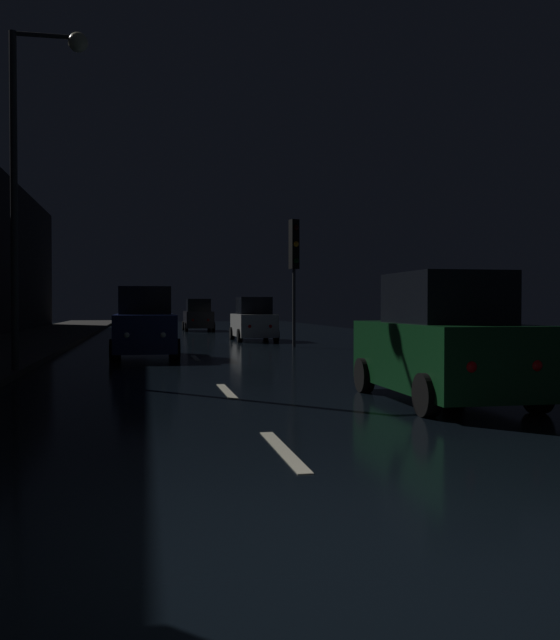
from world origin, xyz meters
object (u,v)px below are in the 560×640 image
(car_parked_right_far, at_px, (253,321))
(car_distant_taillights, at_px, (198,316))
(traffic_light_far_right, at_px, (294,254))
(car_parked_right_near, at_px, (443,343))
(streetlamp_overhead, at_px, (34,150))
(car_approaching_headlights, at_px, (145,325))

(car_parked_right_far, xyz_separation_m, car_distant_taillights, (-1.55, 12.91, 0.02))
(traffic_light_far_right, xyz_separation_m, car_parked_right_near, (-0.80, -15.47, -2.59))
(car_parked_right_far, distance_m, car_distant_taillights, 13.01)
(streetlamp_overhead, distance_m, car_distant_taillights, 28.75)
(traffic_light_far_right, xyz_separation_m, car_parked_right_far, (-0.80, 5.11, -2.66))
(car_approaching_headlights, bearing_deg, car_parked_right_near, 23.61)
(streetlamp_overhead, height_order, car_parked_right_near, streetlamp_overhead)
(streetlamp_overhead, bearing_deg, car_approaching_headlights, 66.10)
(traffic_light_far_right, xyz_separation_m, streetlamp_overhead, (-8.07, -9.84, 1.52))
(car_parked_right_near, bearing_deg, car_parked_right_far, 0.00)
(car_distant_taillights, bearing_deg, streetlamp_overhead, 168.40)
(traffic_light_far_right, bearing_deg, streetlamp_overhead, -52.71)
(car_approaching_headlights, bearing_deg, traffic_light_far_right, 127.77)
(traffic_light_far_right, distance_m, car_parked_right_near, 15.71)
(car_distant_taillights, xyz_separation_m, car_parked_right_near, (1.55, -33.49, 0.06))
(car_parked_right_far, bearing_deg, traffic_light_far_right, -171.05)
(streetlamp_overhead, xyz_separation_m, car_parked_right_near, (7.27, -5.63, -4.11))
(car_parked_right_far, bearing_deg, car_parked_right_near, -180.00)
(traffic_light_far_right, xyz_separation_m, car_distant_taillights, (-2.35, 18.02, -2.65))
(car_distant_taillights, height_order, car_parked_right_near, car_parked_right_near)
(traffic_light_far_right, relative_size, streetlamp_overhead, 0.63)
(car_approaching_headlights, relative_size, car_distant_taillights, 1.08)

